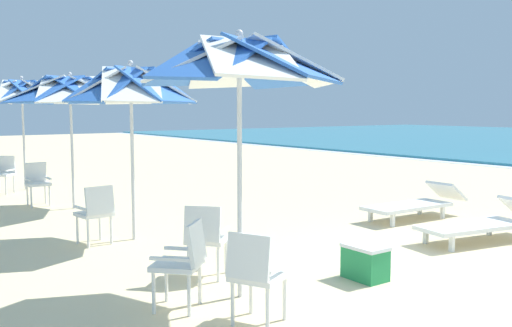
% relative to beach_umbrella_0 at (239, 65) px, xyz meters
% --- Properties ---
extents(ground_plane, '(80.00, 80.00, 0.00)m').
position_rel_beach_umbrella_0_xyz_m(ground_plane, '(0.73, 2.72, -2.39)').
color(ground_plane, beige).
extents(beach_umbrella_0, '(2.10, 2.10, 2.74)m').
position_rel_beach_umbrella_0_xyz_m(beach_umbrella_0, '(0.00, 0.00, 0.00)').
color(beach_umbrella_0, silver).
rests_on(beach_umbrella_0, ground).
extents(plastic_chair_0, '(0.63, 0.63, 0.87)m').
position_rel_beach_umbrella_0_xyz_m(plastic_chair_0, '(-0.02, -0.65, -1.89)').
color(plastic_chair_0, white).
rests_on(plastic_chair_0, ground).
extents(plastic_chair_1, '(0.59, 0.61, 0.87)m').
position_rel_beach_umbrella_0_xyz_m(plastic_chair_1, '(0.72, -0.32, -1.89)').
color(plastic_chair_1, white).
rests_on(plastic_chair_1, ground).
extents(plastic_chair_2, '(0.63, 0.63, 0.87)m').
position_rel_beach_umbrella_0_xyz_m(plastic_chair_2, '(-0.76, 0.04, -1.89)').
color(plastic_chair_2, white).
rests_on(plastic_chair_2, ground).
extents(beach_umbrella_1, '(2.01, 2.01, 2.66)m').
position_rel_beach_umbrella_0_xyz_m(beach_umbrella_1, '(-3.06, 0.15, -0.13)').
color(beach_umbrella_1, silver).
rests_on(beach_umbrella_1, ground).
extents(plastic_chair_3, '(0.51, 0.48, 0.87)m').
position_rel_beach_umbrella_0_xyz_m(plastic_chair_3, '(-3.06, -0.42, -1.89)').
color(plastic_chair_3, white).
rests_on(plastic_chair_3, ground).
extents(beach_umbrella_2, '(2.57, 2.57, 2.67)m').
position_rel_beach_umbrella_0_xyz_m(beach_umbrella_2, '(-6.20, 0.26, -0.10)').
color(beach_umbrella_2, silver).
rests_on(beach_umbrella_2, ground).
extents(plastic_chair_4, '(0.48, 0.45, 0.87)m').
position_rel_beach_umbrella_0_xyz_m(plastic_chair_4, '(-7.01, -0.22, -1.89)').
color(plastic_chair_4, white).
rests_on(plastic_chair_4, ground).
extents(beach_umbrella_3, '(2.06, 2.06, 2.74)m').
position_rel_beach_umbrella_0_xyz_m(beach_umbrella_3, '(-9.49, 0.13, -0.05)').
color(beach_umbrella_3, silver).
rests_on(beach_umbrella_3, ground).
extents(plastic_chair_5, '(0.63, 0.63, 0.87)m').
position_rel_beach_umbrella_0_xyz_m(plastic_chair_5, '(-9.17, -0.41, -1.89)').
color(plastic_chair_5, white).
rests_on(plastic_chair_5, ground).
extents(sun_lounger_1, '(1.01, 2.22, 0.62)m').
position_rel_beach_umbrella_0_xyz_m(sun_lounger_1, '(0.09, 4.27, -2.11)').
color(sun_lounger_1, white).
rests_on(sun_lounger_1, ground).
extents(sun_lounger_2, '(0.72, 2.17, 0.62)m').
position_rel_beach_umbrella_0_xyz_m(sun_lounger_2, '(-1.59, 4.86, -2.11)').
color(sun_lounger_2, white).
rests_on(sun_lounger_2, ground).
extents(cooler_box, '(0.50, 0.34, 0.40)m').
position_rel_beach_umbrella_0_xyz_m(cooler_box, '(0.35, 1.51, -2.19)').
color(cooler_box, '#238C4C').
rests_on(cooler_box, ground).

